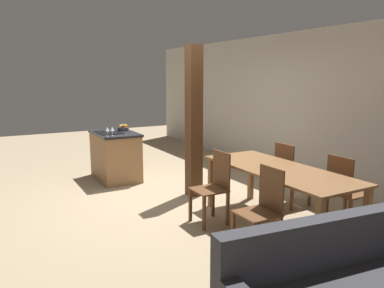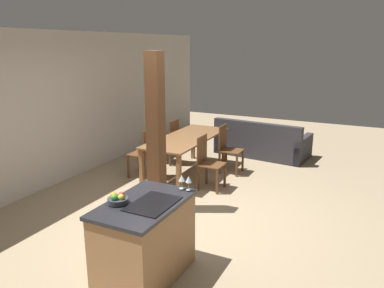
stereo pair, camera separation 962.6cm
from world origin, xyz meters
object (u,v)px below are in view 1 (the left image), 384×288
(kitchen_island, at_px, (115,155))
(wine_glass_near, at_px, (107,129))
(dining_chair_far_left, at_px, (289,173))
(dining_chair_far_right, at_px, (345,191))
(dining_chair_near_left, at_px, (214,186))
(fruit_bowl, at_px, (123,128))
(timber_post, at_px, (194,122))
(dining_chair_near_right, at_px, (262,209))
(wine_glass_middle, at_px, (112,129))
(dining_table, at_px, (278,175))

(kitchen_island, xyz_separation_m, wine_glass_near, (0.48, -0.28, 0.57))
(kitchen_island, bearing_deg, wine_glass_near, -29.73)
(dining_chair_far_left, bearing_deg, dining_chair_far_right, -180.00)
(wine_glass_near, xyz_separation_m, dining_chair_near_left, (2.20, 0.74, -0.52))
(fruit_bowl, height_order, dining_chair_far_right, fruit_bowl)
(wine_glass_near, bearing_deg, timber_post, 45.20)
(dining_chair_far_right, bearing_deg, dining_chair_near_right, 90.00)
(timber_post, bearing_deg, dining_chair_near_right, -9.17)
(wine_glass_middle, bearing_deg, kitchen_island, 158.47)
(dining_chair_near_left, relative_size, dining_chair_far_left, 1.00)
(dining_chair_far_left, bearing_deg, wine_glass_near, 42.98)
(fruit_bowl, height_order, dining_chair_far_left, fruit_bowl)
(dining_chair_far_right, distance_m, timber_post, 2.42)
(wine_glass_near, height_order, dining_chair_near_left, wine_glass_near)
(wine_glass_middle, xyz_separation_m, dining_chair_far_left, (2.20, 1.96, -0.52))
(kitchen_island, xyz_separation_m, dining_table, (3.17, 1.11, 0.22))
(kitchen_island, relative_size, dining_chair_far_right, 1.19)
(wine_glass_near, distance_m, dining_table, 3.04)
(dining_chair_far_right, bearing_deg, timber_post, 24.83)
(dining_chair_near_right, bearing_deg, fruit_bowl, -176.36)
(wine_glass_middle, bearing_deg, fruit_bowl, 147.17)
(kitchen_island, bearing_deg, dining_chair_far_right, 25.86)
(fruit_bowl, bearing_deg, dining_chair_near_right, 3.64)
(dining_table, height_order, timber_post, timber_post)
(kitchen_island, bearing_deg, dining_chair_near_left, 9.71)
(kitchen_island, distance_m, fruit_bowl, 0.56)
(fruit_bowl, height_order, wine_glass_middle, wine_glass_middle)
(dining_chair_far_right, bearing_deg, wine_glass_middle, 31.76)
(fruit_bowl, xyz_separation_m, dining_chair_near_left, (2.83, 0.24, -0.44))
(wine_glass_near, bearing_deg, dining_table, 27.41)
(fruit_bowl, xyz_separation_m, wine_glass_near, (0.63, -0.49, 0.08))
(kitchen_island, distance_m, wine_glass_near, 0.80)
(dining_chair_far_right, bearing_deg, fruit_bowl, 22.23)
(fruit_bowl, distance_m, dining_chair_far_right, 4.13)
(dining_chair_near_right, distance_m, dining_chair_far_left, 1.63)
(kitchen_island, relative_size, dining_table, 0.52)
(wine_glass_near, height_order, dining_chair_near_right, wine_glass_near)
(dining_table, relative_size, dining_chair_far_left, 2.30)
(wine_glass_near, distance_m, wine_glass_middle, 0.09)
(kitchen_island, height_order, fruit_bowl, fruit_bowl)
(dining_chair_near_right, height_order, dining_chair_far_right, same)
(dining_table, bearing_deg, dining_chair_far_left, 126.53)
(dining_chair_far_left, bearing_deg, dining_table, 126.53)
(dining_chair_near_left, bearing_deg, dining_chair_near_right, 0.00)
(dining_chair_far_right, bearing_deg, dining_chair_far_left, 0.00)
(wine_glass_middle, relative_size, dining_chair_near_right, 0.17)
(dining_chair_far_right, relative_size, timber_post, 0.40)
(kitchen_island, relative_size, wine_glass_middle, 6.86)
(kitchen_island, xyz_separation_m, dining_chair_near_left, (2.68, 0.46, 0.05))
(kitchen_island, relative_size, wine_glass_near, 6.86)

